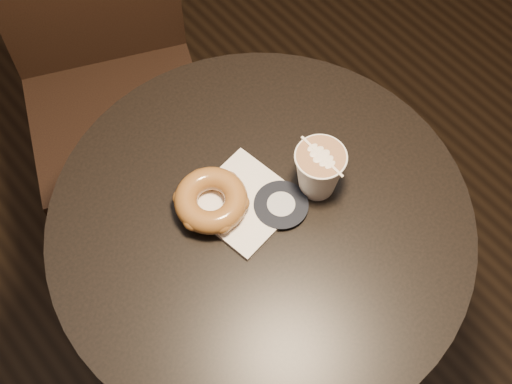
% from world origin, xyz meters
% --- Properties ---
extents(cafe_table, '(0.70, 0.70, 0.75)m').
position_xyz_m(cafe_table, '(0.00, 0.00, 0.55)').
color(cafe_table, black).
rests_on(cafe_table, ground).
extents(chair, '(0.52, 0.52, 1.00)m').
position_xyz_m(chair, '(0.05, 0.60, 0.56)').
color(chair, black).
rests_on(chair, ground).
extents(pastry_bag, '(0.17, 0.17, 0.01)m').
position_xyz_m(pastry_bag, '(-0.00, 0.04, 0.75)').
color(pastry_bag, white).
rests_on(pastry_bag, cafe_table).
extents(doughnut, '(0.12, 0.12, 0.04)m').
position_xyz_m(doughnut, '(-0.05, 0.07, 0.78)').
color(doughnut, brown).
rests_on(doughnut, pastry_bag).
extents(latte_cup, '(0.08, 0.08, 0.09)m').
position_xyz_m(latte_cup, '(0.11, -0.01, 0.80)').
color(latte_cup, white).
rests_on(latte_cup, cafe_table).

